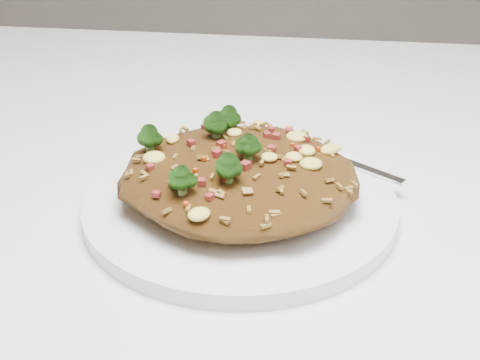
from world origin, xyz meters
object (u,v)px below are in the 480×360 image
dining_table (366,255)px  fried_rice (239,168)px  fork (332,156)px  plate (240,203)px

dining_table → fried_rice: fried_rice is taller
fried_rice → fork: (0.07, 0.08, -0.02)m
fried_rice → dining_table: bearing=34.4°
plate → dining_table: bearing=34.6°
fork → plate: bearing=-99.6°
plate → fork: bearing=46.4°
dining_table → plate: (-0.11, -0.08, 0.10)m
fried_rice → plate: bearing=-2.8°
fried_rice → fork: 0.11m
plate → fork: (0.07, 0.08, 0.01)m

